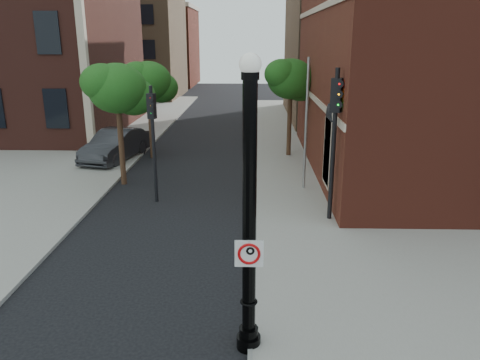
{
  "coord_description": "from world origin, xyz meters",
  "views": [
    {
      "loc": [
        2.07,
        -8.59,
        6.2
      ],
      "look_at": [
        1.78,
        2.0,
        2.99
      ],
      "focal_mm": 35.0,
      "sensor_mm": 36.0,
      "label": 1
    }
  ],
  "objects_px": {
    "traffic_signal_left": "(153,125)",
    "traffic_signal_right": "(335,121)",
    "no_parking_sign": "(249,253)",
    "lamppost": "(249,225)",
    "parked_car": "(116,145)"
  },
  "relations": [
    {
      "from": "traffic_signal_left",
      "to": "traffic_signal_right",
      "type": "bearing_deg",
      "value": -4.47
    },
    {
      "from": "no_parking_sign",
      "to": "traffic_signal_right",
      "type": "bearing_deg",
      "value": 68.95
    },
    {
      "from": "lamppost",
      "to": "traffic_signal_left",
      "type": "height_order",
      "value": "lamppost"
    },
    {
      "from": "parked_car",
      "to": "traffic_signal_right",
      "type": "xyz_separation_m",
      "value": [
        9.97,
        -8.43,
        2.76
      ]
    },
    {
      "from": "lamppost",
      "to": "traffic_signal_left",
      "type": "distance_m",
      "value": 9.83
    },
    {
      "from": "traffic_signal_left",
      "to": "no_parking_sign",
      "type": "bearing_deg",
      "value": -55.81
    },
    {
      "from": "lamppost",
      "to": "traffic_signal_right",
      "type": "relative_size",
      "value": 1.12
    },
    {
      "from": "no_parking_sign",
      "to": "traffic_signal_right",
      "type": "relative_size",
      "value": 0.11
    },
    {
      "from": "lamppost",
      "to": "traffic_signal_right",
      "type": "xyz_separation_m",
      "value": [
        2.79,
        7.14,
        0.82
      ]
    },
    {
      "from": "lamppost",
      "to": "traffic_signal_left",
      "type": "xyz_separation_m",
      "value": [
        -3.75,
        9.08,
        0.3
      ]
    },
    {
      "from": "no_parking_sign",
      "to": "parked_car",
      "type": "relative_size",
      "value": 0.11
    },
    {
      "from": "traffic_signal_left",
      "to": "traffic_signal_right",
      "type": "xyz_separation_m",
      "value": [
        6.54,
        -1.95,
        0.52
      ]
    },
    {
      "from": "lamppost",
      "to": "no_parking_sign",
      "type": "bearing_deg",
      "value": -89.52
    },
    {
      "from": "lamppost",
      "to": "no_parking_sign",
      "type": "relative_size",
      "value": 10.7
    },
    {
      "from": "lamppost",
      "to": "parked_car",
      "type": "height_order",
      "value": "lamppost"
    }
  ]
}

